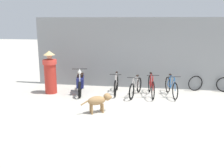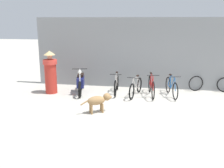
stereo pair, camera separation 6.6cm
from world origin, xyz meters
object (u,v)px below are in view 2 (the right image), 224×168
(motorcycle, at_px, (81,83))
(bicycle_1, at_px, (136,88))
(bicycle_2, at_px, (151,86))
(spare_tire_right, at_px, (196,83))
(person_in_robes, at_px, (50,72))
(bicycle_0, at_px, (116,85))
(stray_dog, at_px, (99,100))
(bicycle_3, at_px, (172,87))

(motorcycle, bearing_deg, bicycle_1, 75.72)
(bicycle_2, xyz_separation_m, spare_tire_right, (1.82, 1.02, -0.05))
(person_in_robes, bearing_deg, bicycle_0, -177.88)
(bicycle_1, distance_m, person_in_robes, 3.48)
(bicycle_0, height_order, bicycle_1, bicycle_0)
(bicycle_2, relative_size, person_in_robes, 1.02)
(bicycle_2, relative_size, stray_dog, 1.86)
(bicycle_3, bearing_deg, motorcycle, -100.36)
(bicycle_2, bearing_deg, bicycle_1, -86.29)
(bicycle_3, distance_m, spare_tire_right, 1.40)
(bicycle_3, distance_m, person_in_robes, 4.86)
(bicycle_1, distance_m, bicycle_2, 0.62)
(bicycle_1, bearing_deg, bicycle_0, -96.10)
(bicycle_1, distance_m, bicycle_3, 1.40)
(bicycle_2, relative_size, bicycle_3, 1.08)
(bicycle_1, xyz_separation_m, bicycle_2, (0.60, 0.13, 0.04))
(bicycle_0, relative_size, spare_tire_right, 2.69)
(motorcycle, bearing_deg, bicycle_0, 85.27)
(bicycle_0, bearing_deg, stray_dog, -9.04)
(bicycle_2, distance_m, person_in_robes, 4.08)
(stray_dog, relative_size, spare_tire_right, 1.46)
(person_in_robes, bearing_deg, spare_tire_right, -174.26)
(stray_dog, height_order, person_in_robes, person_in_robes)
(bicycle_0, xyz_separation_m, motorcycle, (-1.44, -0.22, 0.08))
(bicycle_0, height_order, bicycle_3, bicycle_0)
(motorcycle, bearing_deg, bicycle_2, 78.46)
(bicycle_3, distance_m, motorcycle, 3.63)
(bicycle_1, relative_size, motorcycle, 0.90)
(bicycle_3, xyz_separation_m, person_in_robes, (-4.81, -0.38, 0.52))
(bicycle_0, bearing_deg, bicycle_2, 80.80)
(bicycle_1, bearing_deg, bicycle_2, 113.31)
(spare_tire_right, bearing_deg, bicycle_2, -150.77)
(bicycle_0, height_order, stray_dog, bicycle_0)
(bicycle_3, height_order, spare_tire_right, bicycle_3)
(bicycle_1, height_order, bicycle_3, bicycle_3)
(bicycle_2, height_order, spare_tire_right, bicycle_2)
(stray_dog, bearing_deg, motorcycle, 87.67)
(bicycle_3, height_order, stray_dog, bicycle_3)
(bicycle_2, xyz_separation_m, stray_dog, (-1.62, -2.24, 0.04))
(bicycle_0, relative_size, person_in_robes, 1.01)
(stray_dog, bearing_deg, person_in_robes, 108.91)
(bicycle_1, bearing_deg, person_in_robes, -75.94)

